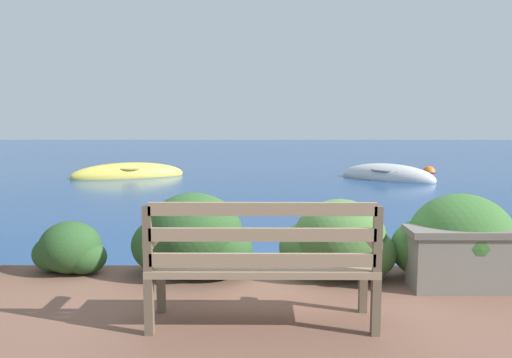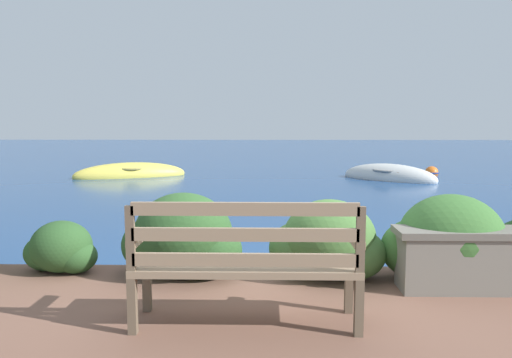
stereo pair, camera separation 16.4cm
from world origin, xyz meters
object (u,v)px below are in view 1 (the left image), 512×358
(rowboat_nearest, at_px, (387,177))
(rowboat_mid, at_px, (128,175))
(mooring_buoy, at_px, (429,173))
(park_bench, at_px, (262,260))

(rowboat_nearest, relative_size, rowboat_mid, 0.82)
(mooring_buoy, bearing_deg, park_bench, -113.55)
(rowboat_mid, xyz_separation_m, mooring_buoy, (9.30, 0.68, 0.01))
(park_bench, distance_m, mooring_buoy, 13.31)
(park_bench, bearing_deg, rowboat_nearest, 70.72)
(park_bench, relative_size, mooring_buoy, 3.59)
(rowboat_nearest, distance_m, mooring_buoy, 2.04)
(park_bench, height_order, mooring_buoy, park_bench)
(rowboat_nearest, height_order, rowboat_mid, rowboat_nearest)
(park_bench, relative_size, rowboat_mid, 0.47)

